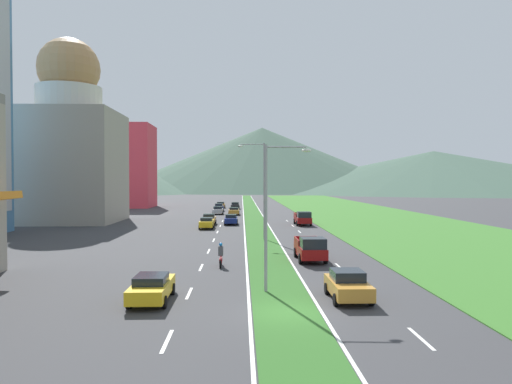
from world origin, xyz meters
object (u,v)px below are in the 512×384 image
car_2 (231,219)px  car_3 (219,207)px  car_1 (348,285)px  car_8 (209,219)px  car_6 (152,287)px  car_7 (207,223)px  car_0 (218,210)px  car_5 (235,206)px  car_4 (221,205)px  street_lamp_mid (262,185)px  pickup_truck_0 (311,249)px  pickup_truck_1 (303,218)px  street_lamp_near (271,207)px  motorcycle_rider (221,257)px  car_9 (234,211)px

car_2 → car_3: car_3 is taller
car_1 → car_8: (-10.36, 43.95, 0.00)m
car_2 → car_6: bearing=175.8°
car_7 → car_3: bearing=0.1°
car_0 → car_5: 16.93m
car_2 → car_4: 42.03m
street_lamp_mid → car_6: bearing=-104.8°
pickup_truck_0 → pickup_truck_1: 30.60m
car_2 → car_5: (0.12, 37.92, 0.01)m
pickup_truck_0 → street_lamp_near: bearing=-19.8°
street_lamp_mid → pickup_truck_0: 14.97m
motorcycle_rider → pickup_truck_0: bearing=-71.3°
car_3 → pickup_truck_0: pickup_truck_0 is taller
car_1 → car_5: car_1 is taller
car_1 → car_6: bearing=-89.4°
street_lamp_mid → car_2: (-3.67, 18.07, -5.16)m
street_lamp_mid → pickup_truck_1: 18.61m
street_lamp_near → car_0: street_lamp_near is taller
street_lamp_mid → car_6: street_lamp_mid is taller
car_7 → motorcycle_rider: 28.52m
pickup_truck_1 → motorcycle_rider: size_ratio=2.70×
car_5 → car_9: size_ratio=0.93×
pickup_truck_1 → car_6: bearing=-17.5°
car_2 → motorcycle_rider: motorcycle_rider is taller
car_2 → motorcycle_rider: (-0.03, -34.18, -0.01)m
car_2 → car_3: size_ratio=0.93×
car_7 → car_6: bearing=179.8°
car_0 → street_lamp_near: bearing=-174.5°
car_7 → car_5: bearing=-4.2°
street_lamp_mid → car_7: size_ratio=2.39×
car_5 → pickup_truck_1: pickup_truck_1 is taller
car_7 → pickup_truck_0: (10.08, -25.97, 0.22)m
car_0 → car_7: size_ratio=0.93×
car_5 → car_7: bearing=175.8°
car_0 → car_8: size_ratio=0.98×
car_5 → car_6: 82.23m
car_9 → pickup_truck_0: (6.86, -51.37, 0.25)m
car_7 → car_9: bearing=-7.2°
car_7 → pickup_truck_0: bearing=-158.8°
car_9 → pickup_truck_1: size_ratio=0.86×
car_2 → car_7: bearing=152.0°
car_8 → car_0: bearing=-0.6°
car_7 → car_4: bearing=0.2°
car_7 → street_lamp_mid: bearing=-151.0°
street_lamp_near → car_2: street_lamp_near is taller
street_lamp_mid → car_7: street_lamp_mid is taller
car_1 → motorcycle_rider: bearing=-144.0°
car_6 → pickup_truck_0: (10.21, 12.43, 0.23)m
car_5 → car_6: size_ratio=0.93×
car_8 → car_6: bearing=179.9°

